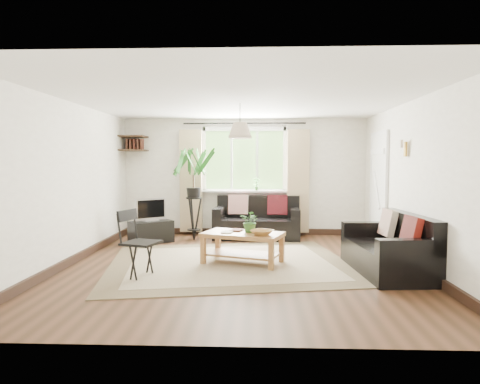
{
  "coord_description": "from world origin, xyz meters",
  "views": [
    {
      "loc": [
        0.25,
        -6.14,
        1.51
      ],
      "look_at": [
        0.0,
        0.4,
        1.05
      ],
      "focal_mm": 32.0,
      "sensor_mm": 36.0,
      "label": 1
    }
  ],
  "objects_px": {
    "coffee_table": "(243,248)",
    "sofa_right": "(387,245)",
    "sofa_back": "(257,218)",
    "tv_stand": "(151,232)",
    "folding_chair": "(141,244)",
    "palm_stand": "(194,194)"
  },
  "relations": [
    {
      "from": "coffee_table",
      "to": "sofa_right",
      "type": "bearing_deg",
      "value": -12.0
    },
    {
      "from": "sofa_back",
      "to": "tv_stand",
      "type": "bearing_deg",
      "value": -160.87
    },
    {
      "from": "sofa_back",
      "to": "sofa_right",
      "type": "height_order",
      "value": "sofa_back"
    },
    {
      "from": "coffee_table",
      "to": "folding_chair",
      "type": "relative_size",
      "value": 1.29
    },
    {
      "from": "coffee_table",
      "to": "tv_stand",
      "type": "xyz_separation_m",
      "value": [
        -1.77,
        1.61,
        -0.03
      ]
    },
    {
      "from": "tv_stand",
      "to": "folding_chair",
      "type": "relative_size",
      "value": 0.86
    },
    {
      "from": "sofa_right",
      "to": "tv_stand",
      "type": "xyz_separation_m",
      "value": [
        -3.76,
        2.03,
        -0.18
      ]
    },
    {
      "from": "coffee_table",
      "to": "sofa_back",
      "type": "bearing_deg",
      "value": 84.3
    },
    {
      "from": "sofa_back",
      "to": "coffee_table",
      "type": "height_order",
      "value": "sofa_back"
    },
    {
      "from": "sofa_right",
      "to": "coffee_table",
      "type": "relative_size",
      "value": 1.42
    },
    {
      "from": "tv_stand",
      "to": "palm_stand",
      "type": "height_order",
      "value": "palm_stand"
    },
    {
      "from": "coffee_table",
      "to": "folding_chair",
      "type": "xyz_separation_m",
      "value": [
        -1.3,
        -0.81,
        0.21
      ]
    },
    {
      "from": "palm_stand",
      "to": "folding_chair",
      "type": "distance_m",
      "value": 2.79
    },
    {
      "from": "coffee_table",
      "to": "palm_stand",
      "type": "xyz_separation_m",
      "value": [
        -1.01,
        1.93,
        0.66
      ]
    },
    {
      "from": "sofa_back",
      "to": "tv_stand",
      "type": "relative_size",
      "value": 2.21
    },
    {
      "from": "sofa_back",
      "to": "coffee_table",
      "type": "bearing_deg",
      "value": -91.94
    },
    {
      "from": "sofa_back",
      "to": "folding_chair",
      "type": "relative_size",
      "value": 1.9
    },
    {
      "from": "sofa_back",
      "to": "palm_stand",
      "type": "height_order",
      "value": "palm_stand"
    },
    {
      "from": "palm_stand",
      "to": "tv_stand",
      "type": "bearing_deg",
      "value": -157.08
    },
    {
      "from": "palm_stand",
      "to": "folding_chair",
      "type": "xyz_separation_m",
      "value": [
        -0.28,
        -2.74,
        -0.45
      ]
    },
    {
      "from": "sofa_right",
      "to": "folding_chair",
      "type": "xyz_separation_m",
      "value": [
        -3.28,
        -0.39,
        0.06
      ]
    },
    {
      "from": "sofa_right",
      "to": "palm_stand",
      "type": "distance_m",
      "value": 3.84
    }
  ]
}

